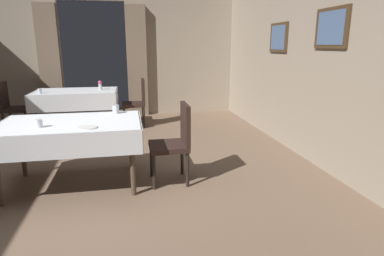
{
  "coord_description": "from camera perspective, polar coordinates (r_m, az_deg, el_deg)",
  "views": [
    {
      "loc": [
        0.71,
        -3.44,
        1.58
      ],
      "look_at": [
        1.48,
        0.48,
        0.55
      ],
      "focal_mm": 30.31,
      "sensor_mm": 36.0,
      "label": 1
    }
  ],
  "objects": [
    {
      "name": "ground",
      "position": [
        3.85,
        -21.05,
        -10.77
      ],
      "size": [
        10.08,
        10.08,
        0.0
      ],
      "primitive_type": "plane",
      "color": "#7A604C"
    },
    {
      "name": "wall_right",
      "position": [
        4.25,
        25.35,
        12.06
      ],
      "size": [
        0.16,
        8.4,
        3.0
      ],
      "color": "gray",
      "rests_on": "ground"
    },
    {
      "name": "wall_back",
      "position": [
        7.66,
        -16.87,
        13.29
      ],
      "size": [
        6.4,
        0.27,
        3.0
      ],
      "color": "gray",
      "rests_on": "ground"
    },
    {
      "name": "dining_table_mid",
      "position": [
        3.85,
        -20.52,
        -0.2
      ],
      "size": [
        1.55,
        1.03,
        0.75
      ],
      "color": "#4C3D2D",
      "rests_on": "ground"
    },
    {
      "name": "dining_table_far",
      "position": [
        6.48,
        -19.75,
        5.38
      ],
      "size": [
        1.51,
        0.99,
        0.75
      ],
      "color": "#4C3D2D",
      "rests_on": "ground"
    },
    {
      "name": "chair_mid_right",
      "position": [
        3.76,
        -2.93,
        -2.01
      ],
      "size": [
        0.44,
        0.44,
        0.93
      ],
      "color": "black",
      "rests_on": "ground"
    },
    {
      "name": "chair_far_left",
      "position": [
        6.78,
        -29.19,
        3.56
      ],
      "size": [
        0.44,
        0.44,
        0.93
      ],
      "color": "black",
      "rests_on": "ground"
    },
    {
      "name": "chair_far_right",
      "position": [
        6.54,
        -9.56,
        4.85
      ],
      "size": [
        0.44,
        0.44,
        0.93
      ],
      "color": "black",
      "rests_on": "ground"
    },
    {
      "name": "plate_mid_a",
      "position": [
        3.49,
        -17.89,
        0.09
      ],
      "size": [
        0.19,
        0.19,
        0.01
      ],
      "primitive_type": "cylinder",
      "color": "white",
      "rests_on": "dining_table_mid"
    },
    {
      "name": "glass_mid_b",
      "position": [
        4.14,
        -13.26,
        3.24
      ],
      "size": [
        0.08,
        0.08,
        0.11
      ],
      "primitive_type": "cylinder",
      "color": "silver",
      "rests_on": "dining_table_mid"
    },
    {
      "name": "glass_mid_c",
      "position": [
        3.69,
        -25.32,
        0.74
      ],
      "size": [
        0.07,
        0.07,
        0.09
      ],
      "primitive_type": "cylinder",
      "color": "silver",
      "rests_on": "dining_table_mid"
    },
    {
      "name": "flower_vase_far",
      "position": [
        6.47,
        -15.86,
        7.33
      ],
      "size": [
        0.07,
        0.07,
        0.17
      ],
      "color": "silver",
      "rests_on": "dining_table_far"
    },
    {
      "name": "glass_far_b",
      "position": [
        6.32,
        -25.22,
        5.91
      ],
      "size": [
        0.07,
        0.07,
        0.09
      ],
      "primitive_type": "cylinder",
      "color": "silver",
      "rests_on": "dining_table_far"
    }
  ]
}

